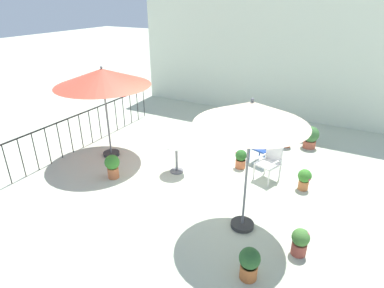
{
  "coord_description": "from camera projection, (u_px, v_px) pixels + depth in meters",
  "views": [
    {
      "loc": [
        3.35,
        -6.23,
        4.01
      ],
      "look_at": [
        0.0,
        -0.07,
        0.74
      ],
      "focal_mm": 30.04,
      "sensor_mm": 36.0,
      "label": 1
    }
  ],
  "objects": [
    {
      "name": "cafe_table_0",
      "position": [
        176.0,
        153.0,
        7.8
      ],
      "size": [
        0.61,
        0.61,
        0.74
      ],
      "color": "white",
      "rests_on": "ground"
    },
    {
      "name": "patio_umbrella_1",
      "position": [
        251.0,
        115.0,
        5.17
      ],
      "size": [
        1.91,
        1.91,
        2.53
      ],
      "color": "#2D2D2D",
      "rests_on": "ground"
    },
    {
      "name": "ground_plane",
      "position": [
        193.0,
        170.0,
        8.1
      ],
      "size": [
        60.0,
        60.0,
        0.0
      ],
      "primitive_type": "plane",
      "color": "beige"
    },
    {
      "name": "terrace_railing",
      "position": [
        90.0,
        121.0,
        9.3
      ],
      "size": [
        0.03,
        5.59,
        1.01
      ],
      "color": "black",
      "rests_on": "ground"
    },
    {
      "name": "patio_umbrella_0",
      "position": [
        102.0,
        78.0,
        7.94
      ],
      "size": [
        2.4,
        2.4,
        2.43
      ],
      "color": "#2D2D2D",
      "rests_on": "ground"
    },
    {
      "name": "potted_plant_5",
      "position": [
        241.0,
        158.0,
        8.09
      ],
      "size": [
        0.3,
        0.28,
        0.49
      ],
      "color": "#CE6A40",
      "rests_on": "ground"
    },
    {
      "name": "villa_facade",
      "position": [
        263.0,
        36.0,
        10.94
      ],
      "size": [
        9.37,
        0.3,
        5.47
      ],
      "primitive_type": "cube",
      "color": "silver",
      "rests_on": "ground"
    },
    {
      "name": "patio_chair_0",
      "position": [
        265.0,
        145.0,
        8.27
      ],
      "size": [
        0.63,
        0.63,
        0.83
      ],
      "color": "#27479A",
      "rests_on": "ground"
    },
    {
      "name": "potted_plant_4",
      "position": [
        300.0,
        241.0,
        5.36
      ],
      "size": [
        0.3,
        0.3,
        0.5
      ],
      "color": "#9F473B",
      "rests_on": "ground"
    },
    {
      "name": "potted_plant_6",
      "position": [
        304.0,
        178.0,
        7.17
      ],
      "size": [
        0.3,
        0.3,
        0.5
      ],
      "color": "#CC7540",
      "rests_on": "ground"
    },
    {
      "name": "potted_plant_0",
      "position": [
        112.0,
        165.0,
        7.62
      ],
      "size": [
        0.36,
        0.35,
        0.59
      ],
      "color": "#C0653C",
      "rests_on": "ground"
    },
    {
      "name": "patio_chair_1",
      "position": [
        270.0,
        160.0,
        7.5
      ],
      "size": [
        0.59,
        0.6,
        0.85
      ],
      "color": "silver",
      "rests_on": "ground"
    },
    {
      "name": "potted_plant_1",
      "position": [
        311.0,
        136.0,
        9.14
      ],
      "size": [
        0.46,
        0.46,
        0.64
      ],
      "color": "#BA5A41",
      "rests_on": "ground"
    },
    {
      "name": "potted_plant_3",
      "position": [
        287.0,
        136.0,
        9.21
      ],
      "size": [
        0.34,
        0.34,
        0.58
      ],
      "color": "#AE4D32",
      "rests_on": "ground"
    },
    {
      "name": "potted_plant_2",
      "position": [
        249.0,
        263.0,
        4.89
      ],
      "size": [
        0.33,
        0.33,
        0.56
      ],
      "color": "#B05F30",
      "rests_on": "ground"
    }
  ]
}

